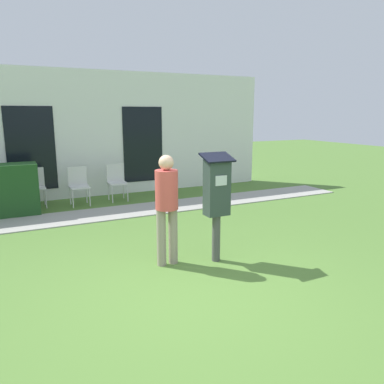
# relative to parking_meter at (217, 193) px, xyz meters

# --- Properties ---
(ground_plane) EXTENTS (40.00, 40.00, 0.00)m
(ground_plane) POSITION_rel_parking_meter_xyz_m (-0.72, -0.87, -1.02)
(ground_plane) COLOR #517A33
(sidewalk) EXTENTS (12.00, 1.10, 0.02)m
(sidewalk) POSITION_rel_parking_meter_xyz_m (-0.72, 3.30, -1.01)
(sidewalk) COLOR #A3A099
(sidewalk) RESTS_ON ground
(building_facade) EXTENTS (10.00, 0.26, 3.20)m
(building_facade) POSITION_rel_parking_meter_xyz_m (-0.72, 5.32, 0.58)
(building_facade) COLOR white
(building_facade) RESTS_ON ground
(parking_meter) EXTENTS (0.44, 0.31, 1.59)m
(parking_meter) POSITION_rel_parking_meter_xyz_m (0.00, 0.00, 0.00)
(parking_meter) COLOR #4C4C4C
(parking_meter) RESTS_ON ground
(person_standing) EXTENTS (0.32, 0.32, 1.58)m
(person_standing) POSITION_rel_parking_meter_xyz_m (-0.69, 0.20, -0.09)
(person_standing) COLOR gray
(person_standing) RESTS_ON ground
(outdoor_chair_left) EXTENTS (0.44, 0.44, 0.90)m
(outdoor_chair_left) POSITION_rel_parking_meter_xyz_m (-2.13, 4.69, -0.49)
(outdoor_chair_left) COLOR silver
(outdoor_chair_left) RESTS_ON ground
(outdoor_chair_middle) EXTENTS (0.44, 0.44, 0.90)m
(outdoor_chair_middle) POSITION_rel_parking_meter_xyz_m (-1.19, 4.44, -0.49)
(outdoor_chair_middle) COLOR silver
(outdoor_chair_middle) RESTS_ON ground
(outdoor_chair_right) EXTENTS (0.44, 0.44, 0.90)m
(outdoor_chair_right) POSITION_rel_parking_meter_xyz_m (-0.26, 4.52, -0.49)
(outdoor_chair_right) COLOR silver
(outdoor_chair_right) RESTS_ON ground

